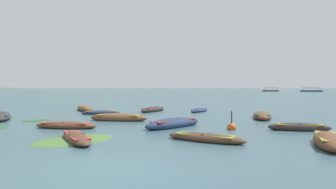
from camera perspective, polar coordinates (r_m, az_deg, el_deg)
ground_plane at (r=1507.69m, az=5.40°, el=1.23°), size 6000.00×6000.00×0.00m
mountain_1 at (r=2261.21m, az=-20.84°, el=8.65°), size 2284.41×2284.41×587.97m
mountain_2 at (r=2071.38m, az=2.84°, el=4.97°), size 958.97×958.97×268.24m
mountain_3 at (r=2177.60m, az=27.99°, el=3.60°), size 500.19×500.19×189.16m
rowboat_0 at (r=12.48m, az=28.55°, el=-7.85°), size 1.88×3.52×0.60m
rowboat_1 at (r=21.56m, az=17.68°, el=-3.94°), size 1.78×3.79×0.61m
rowboat_2 at (r=16.27m, az=23.93°, el=-5.80°), size 3.08×1.09×0.50m
rowboat_3 at (r=26.46m, az=6.03°, el=-3.05°), size 1.98×3.12×0.40m
rowboat_4 at (r=12.61m, az=-17.23°, el=-7.94°), size 2.68×3.45×0.39m
rowboat_5 at (r=19.55m, az=-9.54°, el=-4.43°), size 3.96×1.51×0.61m
rowboat_6 at (r=26.71m, az=-2.92°, el=-2.91°), size 2.33×3.98×0.54m
rowboat_7 at (r=16.63m, az=-19.05°, el=-5.66°), size 3.45×1.20×0.45m
rowboat_8 at (r=12.07m, az=7.21°, el=-8.28°), size 3.40×2.27×0.41m
rowboat_9 at (r=22.91m, az=-29.57°, el=-3.72°), size 3.40×4.35×0.63m
rowboat_10 at (r=24.45m, az=-12.84°, el=-3.43°), size 3.18×1.27×0.41m
rowboat_11 at (r=16.12m, az=1.06°, el=-5.60°), size 3.36×3.86×0.63m
rowboat_12 at (r=28.67m, az=-15.77°, el=-2.63°), size 3.02×3.77×0.62m
ferry_0 at (r=177.17m, az=19.14°, el=0.70°), size 9.29×5.17×2.54m
ferry_1 at (r=174.76m, az=25.89°, el=0.63°), size 10.35×3.93×2.54m
mooring_buoy at (r=15.56m, az=12.16°, el=-6.23°), size 0.47×0.47×1.07m
weed_patch_1 at (r=20.92m, az=-23.94°, el=-4.67°), size 2.08×2.16×0.14m
weed_patch_2 at (r=12.77m, az=-17.66°, el=-8.39°), size 3.83×4.14×0.14m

